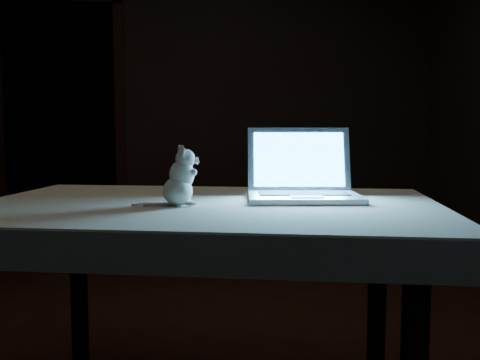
{
  "coord_description": "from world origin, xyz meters",
  "views": [
    {
      "loc": [
        -0.38,
        -2.24,
        0.98
      ],
      "look_at": [
        -0.08,
        -0.52,
        0.82
      ],
      "focal_mm": 40.0,
      "sensor_mm": 36.0,
      "label": 1
    }
  ],
  "objects": [
    {
      "name": "floor",
      "position": [
        0.0,
        0.0,
        0.0
      ],
      "size": [
        5.0,
        5.0,
        0.0
      ],
      "primitive_type": "plane",
      "color": "black",
      "rests_on": "ground"
    },
    {
      "name": "back_wall",
      "position": [
        0.0,
        2.5,
        1.3
      ],
      "size": [
        4.5,
        0.04,
        2.6
      ],
      "primitive_type": "cube",
      "color": "black",
      "rests_on": "ground"
    },
    {
      "name": "doorway",
      "position": [
        -1.1,
        2.5,
        1.06
      ],
      "size": [
        1.06,
        0.36,
        2.13
      ],
      "primitive_type": null,
      "color": "black",
      "rests_on": "back_wall"
    },
    {
      "name": "table",
      "position": [
        -0.2,
        -0.54,
        0.37
      ],
      "size": [
        1.58,
        1.25,
        0.74
      ],
      "primitive_type": null,
      "rotation": [
        0.0,
        0.0,
        -0.29
      ],
      "color": "black",
      "rests_on": "floor"
    },
    {
      "name": "tablecloth",
      "position": [
        -0.21,
        -0.53,
        0.7
      ],
      "size": [
        1.61,
        1.19,
        0.1
      ],
      "primitive_type": null,
      "rotation": [
        0.0,
        0.0,
        -0.14
      ],
      "color": "beige",
      "rests_on": "table"
    },
    {
      "name": "laptop",
      "position": [
        0.13,
        -0.53,
        0.87
      ],
      "size": [
        0.42,
        0.38,
        0.25
      ],
      "primitive_type": null,
      "rotation": [
        0.0,
        0.0,
        -0.17
      ],
      "color": "silver",
      "rests_on": "tablecloth"
    },
    {
      "name": "plush_mouse",
      "position": [
        -0.29,
        -0.59,
        0.84
      ],
      "size": [
        0.17,
        0.17,
        0.19
      ],
      "primitive_type": null,
      "rotation": [
        0.0,
        0.0,
        -0.27
      ],
      "color": "silver",
      "rests_on": "tablecloth"
    }
  ]
}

